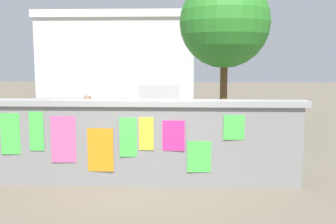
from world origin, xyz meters
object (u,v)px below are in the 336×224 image
at_px(bicycle_near, 91,128).
at_px(person_bystander, 178,130).
at_px(motorcycle, 114,148).
at_px(person_walking, 88,118).
at_px(tree_roadside, 225,23).
at_px(auto_rickshaw_truck, 190,114).

height_order(bicycle_near, person_bystander, person_bystander).
xyz_separation_m(motorcycle, bicycle_near, (-1.36, 3.42, -0.10)).
distance_m(person_walking, person_bystander, 3.05).
distance_m(person_bystander, tree_roadside, 9.37).
height_order(person_walking, tree_roadside, tree_roadside).
bearing_deg(auto_rickshaw_truck, person_bystander, -95.24).
bearing_deg(person_bystander, auto_rickshaw_truck, 84.76).
height_order(bicycle_near, tree_roadside, tree_roadside).
bearing_deg(person_bystander, tree_roadside, 78.09).
distance_m(auto_rickshaw_truck, tree_roadside, 6.31).
height_order(motorcycle, person_walking, person_walking).
relative_size(bicycle_near, person_walking, 1.02).
bearing_deg(auto_rickshaw_truck, bicycle_near, 172.37).
bearing_deg(tree_roadside, person_walking, -122.07).
distance_m(bicycle_near, person_bystander, 4.86).
height_order(person_walking, person_bystander, same).
bearing_deg(bicycle_near, person_bystander, -53.13).
relative_size(person_walking, person_bystander, 1.00).
height_order(person_bystander, tree_roadside, tree_roadside).
relative_size(auto_rickshaw_truck, person_walking, 2.30).
bearing_deg(motorcycle, tree_roadside, 67.73).
xyz_separation_m(motorcycle, person_bystander, (1.54, -0.44, 0.52)).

